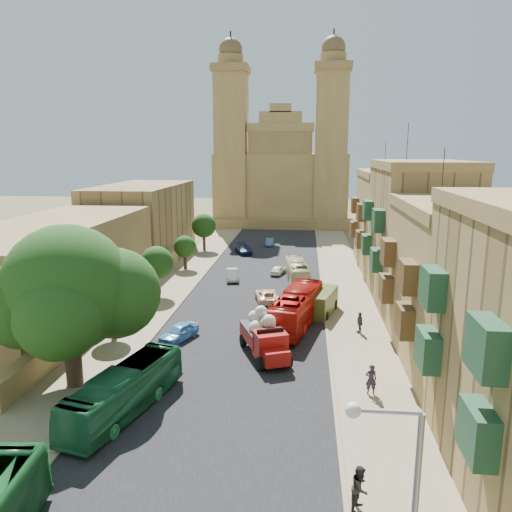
% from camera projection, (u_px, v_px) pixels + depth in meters
% --- Properties ---
extents(ground, '(260.00, 260.00, 0.00)m').
position_uv_depth(ground, '(209.00, 426.00, 27.27)').
color(ground, brown).
extents(road_surface, '(14.00, 140.00, 0.01)m').
position_uv_depth(road_surface, '(260.00, 283.00, 56.47)').
color(road_surface, black).
rests_on(road_surface, ground).
extents(sidewalk_east, '(5.00, 140.00, 0.01)m').
position_uv_depth(sidewalk_east, '(344.00, 285.00, 55.54)').
color(sidewalk_east, '#837456').
rests_on(sidewalk_east, ground).
extents(sidewalk_west, '(5.00, 140.00, 0.01)m').
position_uv_depth(sidewalk_west, '(177.00, 281.00, 57.39)').
color(sidewalk_west, '#837456').
rests_on(sidewalk_west, ground).
extents(kerb_east, '(0.25, 140.00, 0.12)m').
position_uv_depth(kerb_east, '(322.00, 284.00, 55.77)').
color(kerb_east, '#837456').
rests_on(kerb_east, ground).
extents(kerb_west, '(0.25, 140.00, 0.12)m').
position_uv_depth(kerb_west, '(199.00, 281.00, 57.13)').
color(kerb_west, '#837456').
rests_on(kerb_west, ground).
extents(townhouse_b, '(9.00, 14.00, 14.90)m').
position_uv_depth(townhouse_b, '(459.00, 282.00, 35.25)').
color(townhouse_b, olive).
rests_on(townhouse_b, ground).
extents(townhouse_c, '(9.00, 14.00, 17.40)m').
position_uv_depth(townhouse_c, '(418.00, 232.00, 48.61)').
color(townhouse_c, olive).
rests_on(townhouse_c, ground).
extents(townhouse_d, '(9.00, 14.00, 15.90)m').
position_uv_depth(townhouse_d, '(393.00, 220.00, 62.39)').
color(townhouse_d, olive).
rests_on(townhouse_d, ground).
extents(west_wall, '(1.00, 40.00, 1.80)m').
position_uv_depth(west_wall, '(120.00, 298.00, 47.76)').
color(west_wall, olive).
rests_on(west_wall, ground).
extents(west_building_low, '(10.00, 28.00, 8.40)m').
position_uv_depth(west_building_low, '(52.00, 268.00, 45.66)').
color(west_building_low, brown).
rests_on(west_building_low, ground).
extents(west_building_mid, '(10.00, 22.00, 10.00)m').
position_uv_depth(west_building_mid, '(143.00, 220.00, 70.79)').
color(west_building_mid, olive).
rests_on(west_building_mid, ground).
extents(church, '(28.00, 22.50, 36.30)m').
position_uv_depth(church, '(282.00, 176.00, 101.78)').
color(church, olive).
rests_on(church, ground).
extents(ficus_tree, '(10.42, 9.59, 10.42)m').
position_uv_depth(ficus_tree, '(69.00, 293.00, 30.80)').
color(ficus_tree, '#37261B').
rests_on(ficus_tree, ground).
extents(street_tree_a, '(2.90, 2.90, 4.46)m').
position_uv_depth(street_tree_a, '(112.00, 303.00, 39.30)').
color(street_tree_a, '#37261B').
rests_on(street_tree_a, ground).
extents(street_tree_b, '(3.39, 3.39, 5.22)m').
position_uv_depth(street_tree_b, '(157.00, 263.00, 50.87)').
color(street_tree_b, '#37261B').
rests_on(street_tree_b, ground).
extents(street_tree_c, '(2.78, 2.78, 4.27)m').
position_uv_depth(street_tree_c, '(185.00, 247.00, 62.68)').
color(street_tree_c, '#37261B').
rests_on(street_tree_c, ground).
extents(street_tree_d, '(3.60, 3.60, 5.53)m').
position_uv_depth(street_tree_d, '(204.00, 226.00, 74.18)').
color(street_tree_d, '#37261B').
rests_on(street_tree_d, ground).
extents(streetlamp, '(2.11, 0.44, 8.22)m').
position_uv_depth(streetlamp, '(397.00, 505.00, 13.76)').
color(streetlamp, gray).
rests_on(streetlamp, ground).
extents(red_truck, '(4.31, 6.44, 3.56)m').
position_uv_depth(red_truck, '(265.00, 336.00, 36.24)').
color(red_truck, '#98100B').
rests_on(red_truck, ground).
extents(olive_pickup, '(3.59, 5.63, 2.15)m').
position_uv_depth(olive_pickup, '(320.00, 302.00, 45.88)').
color(olive_pickup, '#454E1D').
rests_on(olive_pickup, ground).
extents(bus_green_north, '(4.57, 9.88, 2.68)m').
position_uv_depth(bus_green_north, '(125.00, 391.00, 28.46)').
color(bus_green_north, '#1C6237').
rests_on(bus_green_north, ground).
extents(bus_red_east, '(4.85, 11.27, 3.06)m').
position_uv_depth(bus_red_east, '(296.00, 308.00, 42.69)').
color(bus_red_east, '#B2130D').
rests_on(bus_red_east, ground).
extents(bus_cream_east, '(3.05, 8.77, 2.39)m').
position_uv_depth(bus_cream_east, '(297.00, 271.00, 57.05)').
color(bus_cream_east, beige).
rests_on(bus_cream_east, ground).
extents(car_blue_a, '(2.94, 4.20, 1.33)m').
position_uv_depth(car_blue_a, '(179.00, 332.00, 39.46)').
color(car_blue_a, '#4F95C8').
rests_on(car_blue_a, ground).
extents(car_white_a, '(2.00, 4.09, 1.29)m').
position_uv_depth(car_white_a, '(232.00, 275.00, 57.68)').
color(car_white_a, silver).
rests_on(car_white_a, ground).
extents(car_cream, '(3.09, 5.02, 1.30)m').
position_uv_depth(car_cream, '(267.00, 296.00, 49.36)').
color(car_cream, beige).
rests_on(car_cream, ground).
extents(car_dkblue, '(3.32, 4.87, 1.31)m').
position_uv_depth(car_dkblue, '(244.00, 249.00, 72.34)').
color(car_dkblue, '#0F1D45').
rests_on(car_dkblue, ground).
extents(car_white_b, '(2.11, 3.39, 1.08)m').
position_uv_depth(car_white_b, '(278.00, 270.00, 60.41)').
color(car_white_b, white).
rests_on(car_white_b, ground).
extents(car_blue_b, '(1.29, 3.46, 1.13)m').
position_uv_depth(car_blue_b, '(270.00, 242.00, 78.53)').
color(car_blue_b, teal).
rests_on(car_blue_b, ground).
extents(pedestrian_a, '(0.75, 0.54, 1.94)m').
position_uv_depth(pedestrian_a, '(371.00, 379.00, 30.67)').
color(pedestrian_a, '#252028').
rests_on(pedestrian_a, ground).
extents(pedestrian_b, '(1.08, 1.18, 1.97)m').
position_uv_depth(pedestrian_b, '(360.00, 488.00, 20.82)').
color(pedestrian_b, '#292621').
rests_on(pedestrian_b, ground).
extents(pedestrian_c, '(0.72, 1.13, 1.79)m').
position_uv_depth(pedestrian_c, '(360.00, 322.00, 40.98)').
color(pedestrian_c, '#404041').
rests_on(pedestrian_c, ground).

